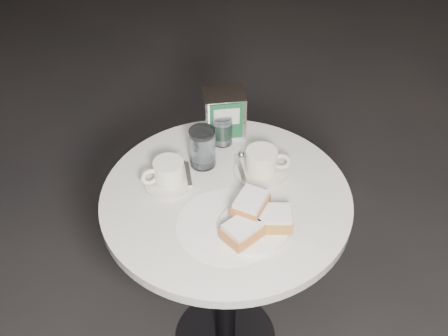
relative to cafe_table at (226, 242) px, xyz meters
The scene contains 8 objects.
cafe_table is the anchor object (origin of this frame).
sugar_spill 0.23m from the cafe_table, 102.77° to the right, with size 0.28×0.28×0.00m, color white.
beignet_plate 0.27m from the cafe_table, 75.66° to the right, with size 0.21×0.21×0.09m.
coffee_cup_left 0.29m from the cafe_table, 146.52° to the left, with size 0.17×0.17×0.08m.
coffee_cup_right 0.27m from the cafe_table, 26.83° to the left, with size 0.20×0.20×0.08m.
water_glass_left 0.30m from the cafe_table, 100.70° to the left, with size 0.10×0.10×0.12m.
water_glass_right 0.34m from the cafe_table, 76.53° to the left, with size 0.08×0.08×0.10m.
napkin_dispenser 0.39m from the cafe_table, 74.96° to the left, with size 0.14×0.12×0.14m.
Camera 1 is at (-0.31, -1.06, 1.84)m, focal length 45.00 mm.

